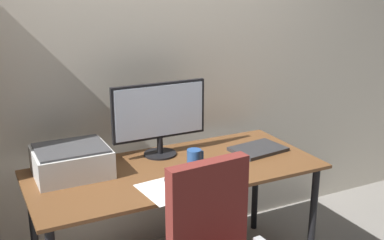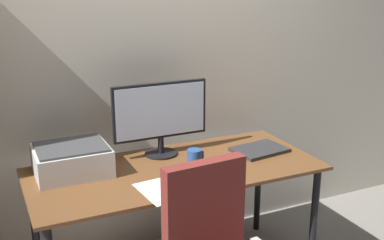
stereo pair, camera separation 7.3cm
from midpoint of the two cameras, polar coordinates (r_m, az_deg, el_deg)
The scene contains 9 objects.
back_wall at distance 3.06m, azimuth -7.01°, elevation 7.56°, with size 6.40×0.10×2.60m, color beige.
desk at distance 2.76m, azimuth -2.70°, elevation -7.25°, with size 1.66×0.74×0.74m.
monitor at distance 2.84m, azimuth -4.73°, elevation 0.67°, with size 0.59×0.20×0.45m.
keyboard at distance 2.57m, azimuth -0.71°, elevation -7.02°, with size 0.29×0.11×0.02m, color black.
mouse at distance 2.65m, azimuth 3.33°, elevation -6.12°, with size 0.06×0.10×0.03m, color black.
coffee_mug at distance 2.76m, azimuth -0.50°, elevation -4.45°, with size 0.10×0.08×0.09m.
laptop at distance 3.00m, azimuth 7.26°, elevation -3.49°, with size 0.32×0.23×0.02m, color #2D2D30.
printer at distance 2.70m, azimuth -15.02°, elevation -4.76°, with size 0.40×0.34×0.16m.
paper_sheet at distance 2.45m, azimuth -4.22°, elevation -8.50°, with size 0.21×0.30×0.00m, color white.
Camera 1 is at (-1.04, -2.29, 1.79)m, focal length 44.42 mm.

